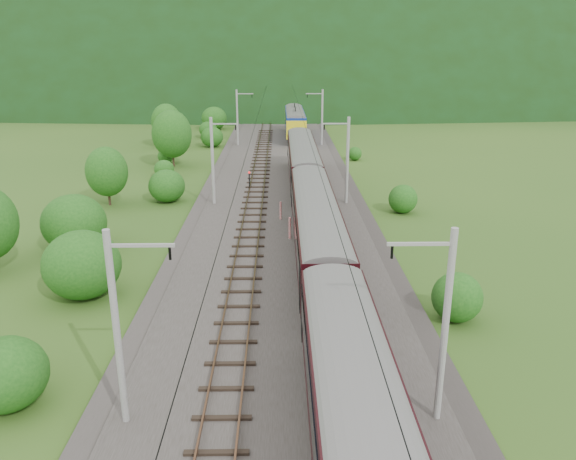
{
  "coord_description": "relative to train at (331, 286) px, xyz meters",
  "views": [
    {
      "loc": [
        -0.04,
        -18.88,
        14.53
      ],
      "look_at": [
        0.5,
        17.0,
        2.6
      ],
      "focal_mm": 35.0,
      "sensor_mm": 36.0,
      "label": 1
    }
  ],
  "objects": [
    {
      "name": "ground",
      "position": [
        -2.4,
        -5.67,
        -3.51
      ],
      "size": [
        600.0,
        600.0,
        0.0
      ],
      "primitive_type": "plane",
      "color": "#244917",
      "rests_on": "ground"
    },
    {
      "name": "railbed",
      "position": [
        -2.4,
        4.33,
        -3.36
      ],
      "size": [
        14.0,
        220.0,
        0.3
      ],
      "primitive_type": "cube",
      "color": "#38332D",
      "rests_on": "ground"
    },
    {
      "name": "track_left",
      "position": [
        -4.8,
        4.33,
        -3.14
      ],
      "size": [
        2.4,
        220.0,
        0.27
      ],
      "color": "brown",
      "rests_on": "railbed"
    },
    {
      "name": "track_right",
      "position": [
        0.0,
        4.33,
        -3.14
      ],
      "size": [
        2.4,
        220.0,
        0.27
      ],
      "color": "brown",
      "rests_on": "railbed"
    },
    {
      "name": "catenary_left",
      "position": [
        -8.52,
        26.33,
        0.99
      ],
      "size": [
        2.54,
        192.28,
        8.0
      ],
      "color": "gray",
      "rests_on": "railbed"
    },
    {
      "name": "catenary_right",
      "position": [
        3.72,
        26.33,
        0.99
      ],
      "size": [
        2.54,
        192.28,
        8.0
      ],
      "color": "gray",
      "rests_on": "railbed"
    },
    {
      "name": "overhead_wires",
      "position": [
        -2.4,
        4.33,
        3.59
      ],
      "size": [
        4.83,
        198.0,
        0.03
      ],
      "color": "black",
      "rests_on": "ground"
    },
    {
      "name": "mountain_main",
      "position": [
        -2.4,
        254.33,
        -3.51
      ],
      "size": [
        504.0,
        360.0,
        244.0
      ],
      "primitive_type": "ellipsoid",
      "color": "#163311",
      "rests_on": "ground"
    },
    {
      "name": "mountain_ridge",
      "position": [
        -122.4,
        294.33,
        -3.51
      ],
      "size": [
        336.0,
        280.0,
        132.0
      ],
      "primitive_type": "ellipsoid",
      "color": "#163311",
      "rests_on": "ground"
    },
    {
      "name": "train",
      "position": [
        0.0,
        0.0,
        0.0
      ],
      "size": [
        2.96,
        141.28,
        5.14
      ],
      "color": "black",
      "rests_on": "ground"
    },
    {
      "name": "hazard_post_near",
      "position": [
        -2.38,
        21.16,
        -2.44
      ],
      "size": [
        0.16,
        0.16,
        1.55
      ],
      "primitive_type": "cylinder",
      "color": "red",
      "rests_on": "railbed"
    },
    {
      "name": "hazard_post_far",
      "position": [
        -1.69,
        16.11,
        -2.35
      ],
      "size": [
        0.18,
        0.18,
        1.71
      ],
      "primitive_type": "cylinder",
      "color": "red",
      "rests_on": "railbed"
    },
    {
      "name": "signal",
      "position": [
        -5.56,
        31.67,
        -2.12
      ],
      "size": [
        0.2,
        0.2,
        1.85
      ],
      "color": "black",
      "rests_on": "railbed"
    },
    {
      "name": "vegetation_left",
      "position": [
        -16.72,
        10.18,
        -0.71
      ],
      "size": [
        12.95,
        148.33,
        6.97
      ],
      "color": "#1B4E14",
      "rests_on": "ground"
    }
  ]
}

